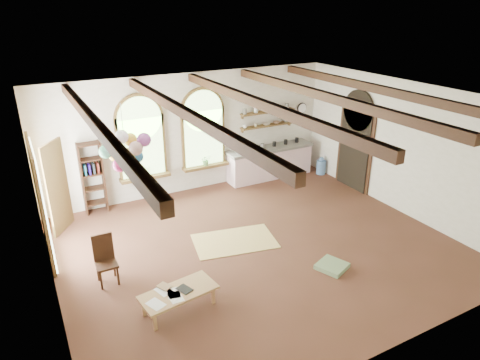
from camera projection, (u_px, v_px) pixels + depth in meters
floor at (257, 246)px, 9.20m from camera, size 8.00×8.00×0.00m
ceiling_beams at (260, 103)px, 8.00m from camera, size 6.20×6.80×0.18m
window_left at (141, 140)px, 10.74m from camera, size 1.30×0.28×2.20m
window_right at (203, 131)px, 11.48m from camera, size 1.30×0.28×2.20m
left_doorway at (41, 204)px, 8.50m from camera, size 0.10×1.90×2.50m
right_doorway at (354, 150)px, 11.72m from camera, size 0.10×1.30×2.40m
kitchen_counter at (270, 162)px, 12.62m from camera, size 2.68×0.62×0.94m
wall_shelf_lower at (267, 125)px, 12.35m from camera, size 1.70×0.24×0.04m
wall_shelf_upper at (268, 112)px, 12.19m from camera, size 1.70×0.24×0.04m
wall_clock at (302, 108)px, 12.82m from camera, size 0.32×0.04×0.32m
bookshelf at (93, 178)px, 10.37m from camera, size 0.53×0.32×1.80m
coffee_table at (179, 293)px, 7.20m from camera, size 1.36×0.76×0.37m
side_chair at (107, 269)px, 7.93m from camera, size 0.38×0.38×0.95m
floor_mat at (235, 241)px, 9.38m from camera, size 1.94×1.42×0.02m
floor_cushion at (332, 266)px, 8.43m from camera, size 0.68×0.68×0.09m
water_jug_a at (292, 165)px, 13.06m from camera, size 0.29×0.29×0.56m
water_jug_b at (321, 166)px, 12.96m from camera, size 0.28×0.28×0.54m
balloon_cluster at (125, 149)px, 7.89m from camera, size 0.89×0.89×1.16m
table_book at (161, 289)px, 7.22m from camera, size 0.27×0.30×0.02m
tablet at (184, 289)px, 7.23m from camera, size 0.26×0.31×0.01m
potted_plant_left at (145, 171)px, 10.96m from camera, size 0.27×0.23×0.30m
potted_plant_right at (206, 160)px, 11.70m from camera, size 0.27×0.23×0.30m
shelf_cup_a at (245, 126)px, 12.00m from camera, size 0.12×0.10×0.10m
shelf_cup_b at (256, 125)px, 12.15m from camera, size 0.10×0.10×0.09m
shelf_bowl_a at (266, 124)px, 12.31m from camera, size 0.22×0.22×0.05m
shelf_bowl_b at (276, 122)px, 12.46m from camera, size 0.20×0.20×0.06m
shelf_vase at (286, 119)px, 12.59m from camera, size 0.18×0.18×0.19m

